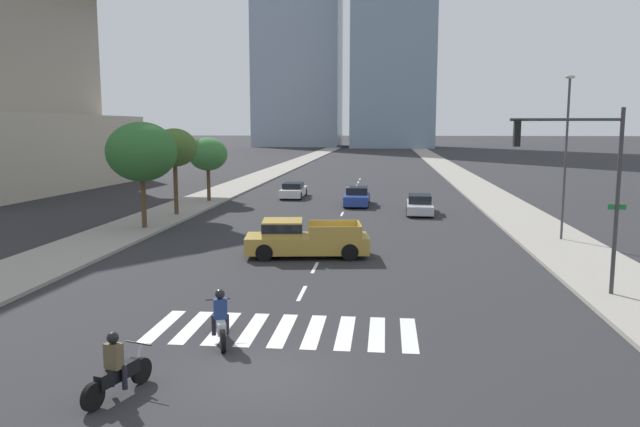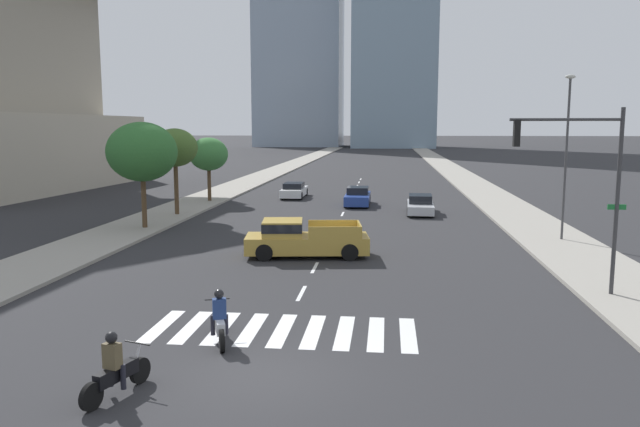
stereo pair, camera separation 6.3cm
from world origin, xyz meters
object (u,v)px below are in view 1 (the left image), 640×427
pickup_truck (301,239)px  sedan_blue_1 (357,197)px  street_tree_nearest (142,152)px  traffic_signal_near (580,169)px  street_tree_second (174,148)px  sedan_white_2 (294,191)px  street_lamp_east (566,146)px  motorcycle_lead (117,371)px  motorcycle_trailing (220,321)px  sedan_silver_0 (420,205)px  street_tree_third (208,154)px

pickup_truck → sedan_blue_1: (1.66, 18.66, -0.19)m
street_tree_nearest → traffic_signal_near: bearing=-30.4°
street_tree_nearest → street_tree_second: size_ratio=1.07×
sedan_white_2 → street_lamp_east: street_lamp_east is taller
motorcycle_lead → motorcycle_trailing: bearing=-2.4°
motorcycle_trailing → sedan_silver_0: motorcycle_trailing is taller
motorcycle_trailing → street_tree_third: street_tree_third is taller
pickup_truck → street_tree_nearest: bearing=-39.5°
sedan_white_2 → traffic_signal_near: (14.07, -28.74, 3.83)m
street_tree_third → sedan_blue_1: bearing=-2.3°
street_tree_second → street_tree_third: bearing=90.0°
sedan_blue_1 → street_tree_nearest: bearing=-42.7°
sedan_blue_1 → sedan_white_2: size_ratio=1.01×
sedan_white_2 → street_lamp_east: 24.97m
sedan_silver_0 → street_tree_third: size_ratio=0.97×
street_tree_third → sedan_white_2: bearing=33.9°
sedan_silver_0 → street_tree_second: 16.68m
sedan_blue_1 → street_tree_second: street_tree_second is taller
motorcycle_lead → pickup_truck: size_ratio=0.36×
motorcycle_trailing → traffic_signal_near: 12.87m
sedan_white_2 → street_lamp_east: (16.54, -18.21, 4.28)m
motorcycle_lead → sedan_white_2: (-1.87, 38.02, -0.00)m
sedan_silver_0 → street_tree_third: 16.85m
motorcycle_trailing → street_tree_second: (-9.20, 22.89, 3.88)m
motorcycle_trailing → pickup_truck: 11.27m
sedan_white_2 → sedan_silver_0: bearing=-130.4°
sedan_blue_1 → sedan_white_2: sedan_blue_1 is taller
sedan_white_2 → motorcycle_lead: bearing=-176.9°
motorcycle_trailing → sedan_silver_0: 26.76m
pickup_truck → street_tree_third: bearing=-70.0°
motorcycle_lead → motorcycle_trailing: same height
street_lamp_east → street_tree_nearest: 22.61m
sedan_blue_1 → street_tree_second: 14.02m
motorcycle_lead → street_tree_nearest: bearing=38.0°
motorcycle_lead → sedan_blue_1: size_ratio=0.44×
motorcycle_trailing → sedan_silver_0: bearing=-34.1°
sedan_silver_0 → street_tree_second: (-15.94, -3.01, 3.88)m
street_tree_third → sedan_silver_0: bearing=-15.7°
traffic_signal_near → street_tree_third: bearing=-50.9°
sedan_blue_1 → street_tree_nearest: 17.37m
pickup_truck → sedan_blue_1: pickup_truck is taller
street_lamp_east → street_tree_third: bearing=147.9°
motorcycle_trailing → pickup_truck: size_ratio=0.38×
pickup_truck → sedan_white_2: 23.48m
street_tree_nearest → street_tree_second: 5.42m
sedan_white_2 → street_tree_nearest: size_ratio=0.78×
motorcycle_trailing → street_tree_nearest: (-9.20, 17.47, 3.84)m
traffic_signal_near → street_lamp_east: street_lamp_east is taller
motorcycle_trailing → sedan_blue_1: bearing=-24.0°
traffic_signal_near → street_tree_nearest: traffic_signal_near is taller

